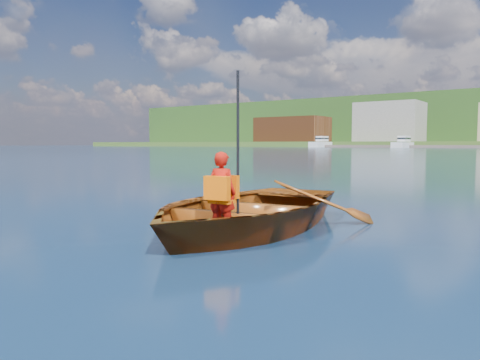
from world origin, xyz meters
TOP-DOWN VIEW (x-y plane):
  - ground at (0.00, 0.00)m, footprint 600.00×600.00m
  - rowboat at (0.59, 0.84)m, footprint 3.57×4.67m
  - child_paddler at (0.84, -0.04)m, footprint 0.41×0.37m

SIDE VIEW (x-z plane):
  - ground at x=0.00m, z-range 0.00..0.00m
  - rowboat at x=0.59m, z-range -0.15..0.75m
  - child_paddler at x=0.84m, z-range -0.39..1.69m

